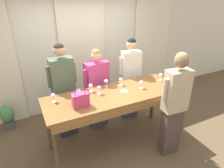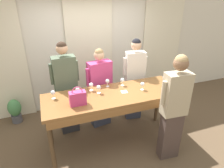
{
  "view_description": "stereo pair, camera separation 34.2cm",
  "coord_description": "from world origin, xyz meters",
  "px_view_note": "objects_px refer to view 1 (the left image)",
  "views": [
    {
      "loc": [
        -1.36,
        -2.69,
        2.68
      ],
      "look_at": [
        0.0,
        0.08,
        1.2
      ],
      "focal_mm": 32.0,
      "sensor_mm": 36.0,
      "label": 1
    },
    {
      "loc": [
        -1.04,
        -2.82,
        2.68
      ],
      "look_at": [
        0.0,
        0.08,
        1.2
      ],
      "focal_mm": 32.0,
      "sensor_mm": 36.0,
      "label": 2
    }
  ],
  "objects_px": {
    "handbag": "(80,100)",
    "guest_pink_top": "(97,89)",
    "wine_glass_center_right": "(78,91)",
    "guest_olive_jacket": "(64,91)",
    "wine_glass_back_left": "(106,81)",
    "host_pouring": "(175,104)",
    "wine_glass_front_mid": "(141,83)",
    "guest_cream_sweater": "(130,78)",
    "wine_glass_center_mid": "(53,96)",
    "wine_glass_front_right": "(99,88)",
    "wine_glass_center_left": "(161,75)",
    "wine_bottle": "(172,85)",
    "wine_glass_back_mid": "(121,80)",
    "wine_glass_front_left": "(91,86)",
    "potted_plant": "(8,116)",
    "tasting_bar": "(115,100)"
  },
  "relations": [
    {
      "from": "handbag",
      "to": "guest_pink_top",
      "type": "xyz_separation_m",
      "value": [
        0.58,
        0.77,
        -0.31
      ]
    },
    {
      "from": "wine_glass_center_right",
      "to": "guest_olive_jacket",
      "type": "height_order",
      "value": "guest_olive_jacket"
    },
    {
      "from": "handbag",
      "to": "wine_glass_back_left",
      "type": "relative_size",
      "value": 2.09
    },
    {
      "from": "guest_pink_top",
      "to": "host_pouring",
      "type": "relative_size",
      "value": 0.91
    },
    {
      "from": "wine_glass_front_mid",
      "to": "guest_pink_top",
      "type": "distance_m",
      "value": 0.93
    },
    {
      "from": "guest_olive_jacket",
      "to": "guest_cream_sweater",
      "type": "relative_size",
      "value": 1.03
    },
    {
      "from": "wine_glass_front_mid",
      "to": "wine_glass_center_mid",
      "type": "height_order",
      "value": "same"
    },
    {
      "from": "wine_glass_front_right",
      "to": "guest_cream_sweater",
      "type": "height_order",
      "value": "guest_cream_sweater"
    },
    {
      "from": "wine_glass_front_mid",
      "to": "wine_glass_center_left",
      "type": "relative_size",
      "value": 1.0
    },
    {
      "from": "wine_glass_center_left",
      "to": "guest_cream_sweater",
      "type": "xyz_separation_m",
      "value": [
        -0.37,
        0.53,
        -0.2
      ]
    },
    {
      "from": "guest_olive_jacket",
      "to": "wine_glass_center_left",
      "type": "bearing_deg",
      "value": -16.63
    },
    {
      "from": "wine_glass_center_left",
      "to": "guest_pink_top",
      "type": "relative_size",
      "value": 0.09
    },
    {
      "from": "guest_pink_top",
      "to": "handbag",
      "type": "bearing_deg",
      "value": -126.86
    },
    {
      "from": "handbag",
      "to": "wine_glass_front_right",
      "type": "distance_m",
      "value": 0.48
    },
    {
      "from": "wine_bottle",
      "to": "guest_olive_jacket",
      "type": "height_order",
      "value": "guest_olive_jacket"
    },
    {
      "from": "wine_glass_center_mid",
      "to": "wine_glass_center_right",
      "type": "bearing_deg",
      "value": -2.9
    },
    {
      "from": "wine_glass_back_left",
      "to": "wine_glass_back_mid",
      "type": "height_order",
      "value": "same"
    },
    {
      "from": "wine_glass_front_right",
      "to": "guest_pink_top",
      "type": "distance_m",
      "value": 0.62
    },
    {
      "from": "wine_glass_front_left",
      "to": "potted_plant",
      "type": "distance_m",
      "value": 2.01
    },
    {
      "from": "wine_glass_center_mid",
      "to": "guest_olive_jacket",
      "type": "bearing_deg",
      "value": 60.16
    },
    {
      "from": "wine_glass_front_mid",
      "to": "wine_glass_back_left",
      "type": "xyz_separation_m",
      "value": [
        -0.54,
        0.33,
        0.0
      ]
    },
    {
      "from": "wine_glass_back_left",
      "to": "potted_plant",
      "type": "height_order",
      "value": "wine_glass_back_left"
    },
    {
      "from": "wine_glass_center_right",
      "to": "guest_cream_sweater",
      "type": "bearing_deg",
      "value": 20.19
    },
    {
      "from": "wine_glass_center_right",
      "to": "handbag",
      "type": "bearing_deg",
      "value": -100.3
    },
    {
      "from": "wine_glass_center_right",
      "to": "wine_glass_back_left",
      "type": "bearing_deg",
      "value": 14.33
    },
    {
      "from": "wine_glass_front_right",
      "to": "guest_cream_sweater",
      "type": "distance_m",
      "value": 1.09
    },
    {
      "from": "wine_glass_center_right",
      "to": "guest_pink_top",
      "type": "relative_size",
      "value": 0.09
    },
    {
      "from": "tasting_bar",
      "to": "guest_cream_sweater",
      "type": "relative_size",
      "value": 1.32
    },
    {
      "from": "wine_glass_center_mid",
      "to": "wine_glass_front_left",
      "type": "bearing_deg",
      "value": 6.36
    },
    {
      "from": "wine_bottle",
      "to": "guest_olive_jacket",
      "type": "bearing_deg",
      "value": 149.24
    },
    {
      "from": "tasting_bar",
      "to": "guest_olive_jacket",
      "type": "height_order",
      "value": "guest_olive_jacket"
    },
    {
      "from": "wine_bottle",
      "to": "wine_glass_center_left",
      "type": "bearing_deg",
      "value": 74.12
    },
    {
      "from": "wine_glass_back_mid",
      "to": "host_pouring",
      "type": "relative_size",
      "value": 0.08
    },
    {
      "from": "tasting_bar",
      "to": "guest_olive_jacket",
      "type": "distance_m",
      "value": 0.98
    },
    {
      "from": "wine_glass_center_left",
      "to": "wine_glass_center_right",
      "type": "xyz_separation_m",
      "value": [
        -1.65,
        0.06,
        0.0
      ]
    },
    {
      "from": "wine_glass_center_left",
      "to": "guest_olive_jacket",
      "type": "height_order",
      "value": "guest_olive_jacket"
    },
    {
      "from": "host_pouring",
      "to": "potted_plant",
      "type": "bearing_deg",
      "value": 142.47
    },
    {
      "from": "wine_glass_front_left",
      "to": "wine_glass_front_right",
      "type": "relative_size",
      "value": 1.0
    },
    {
      "from": "guest_pink_top",
      "to": "wine_glass_front_left",
      "type": "bearing_deg",
      "value": -125.28
    },
    {
      "from": "handbag",
      "to": "host_pouring",
      "type": "bearing_deg",
      "value": -19.66
    },
    {
      "from": "wine_glass_front_mid",
      "to": "wine_glass_back_mid",
      "type": "xyz_separation_m",
      "value": [
        -0.27,
        0.28,
        0.0
      ]
    },
    {
      "from": "wine_glass_center_mid",
      "to": "tasting_bar",
      "type": "bearing_deg",
      "value": -11.89
    },
    {
      "from": "wine_glass_front_right",
      "to": "wine_glass_center_right",
      "type": "xyz_separation_m",
      "value": [
        -0.35,
        0.05,
        0.0
      ]
    },
    {
      "from": "wine_glass_back_left",
      "to": "wine_glass_center_right",
      "type": "bearing_deg",
      "value": -165.67
    },
    {
      "from": "wine_glass_front_left",
      "to": "guest_cream_sweater",
      "type": "bearing_deg",
      "value": 20.26
    },
    {
      "from": "wine_glass_center_right",
      "to": "guest_cream_sweater",
      "type": "height_order",
      "value": "guest_cream_sweater"
    },
    {
      "from": "tasting_bar",
      "to": "wine_glass_center_right",
      "type": "bearing_deg",
      "value": 162.27
    },
    {
      "from": "wine_bottle",
      "to": "guest_pink_top",
      "type": "relative_size",
      "value": 0.19
    },
    {
      "from": "wine_glass_center_right",
      "to": "guest_olive_jacket",
      "type": "distance_m",
      "value": 0.53
    },
    {
      "from": "tasting_bar",
      "to": "guest_olive_jacket",
      "type": "xyz_separation_m",
      "value": [
        -0.72,
        0.66,
        0.03
      ]
    }
  ]
}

